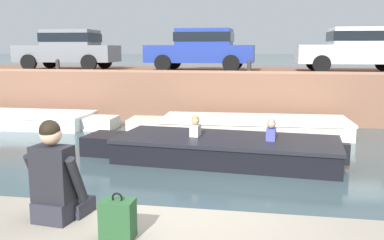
{
  "coord_description": "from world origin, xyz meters",
  "views": [
    {
      "loc": [
        0.86,
        -4.07,
        2.54
      ],
      "look_at": [
        -0.48,
        3.6,
        1.24
      ],
      "focal_mm": 40.0,
      "sensor_mm": 36.0,
      "label": 1
    }
  ],
  "objects_px": {
    "motorboat_passing": "(217,149)",
    "backpack_on_ledge": "(118,219)",
    "boat_moored_central_cream": "(245,126)",
    "person_seated_left": "(56,181)",
    "boat_moored_west_white": "(25,119)",
    "car_centre_white": "(357,48)",
    "mooring_bollard_west": "(58,65)",
    "car_leftmost_grey": "(69,48)",
    "car_left_inner_blue": "(202,48)",
    "bottle_drink": "(39,205)",
    "mooring_bollard_mid": "(249,66)"
  },
  "relations": [
    {
      "from": "motorboat_passing",
      "to": "backpack_on_ledge",
      "type": "xyz_separation_m",
      "value": [
        -0.12,
        -6.23,
        0.83
      ]
    },
    {
      "from": "boat_moored_central_cream",
      "to": "person_seated_left",
      "type": "xyz_separation_m",
      "value": [
        -1.31,
        -9.19,
        1.07
      ]
    },
    {
      "from": "mooring_bollard_west",
      "to": "mooring_bollard_mid",
      "type": "distance_m",
      "value": 6.92
    },
    {
      "from": "boat_moored_west_white",
      "to": "boat_moored_central_cream",
      "type": "relative_size",
      "value": 0.87
    },
    {
      "from": "car_centre_white",
      "to": "boat_moored_west_white",
      "type": "bearing_deg",
      "value": -163.62
    },
    {
      "from": "car_left_inner_blue",
      "to": "person_seated_left",
      "type": "height_order",
      "value": "car_left_inner_blue"
    },
    {
      "from": "boat_moored_west_white",
      "to": "bottle_drink",
      "type": "bearing_deg",
      "value": -58.02
    },
    {
      "from": "boat_moored_west_white",
      "to": "car_leftmost_grey",
      "type": "height_order",
      "value": "car_leftmost_grey"
    },
    {
      "from": "car_centre_white",
      "to": "car_leftmost_grey",
      "type": "bearing_deg",
      "value": 180.0
    },
    {
      "from": "boat_moored_west_white",
      "to": "boat_moored_central_cream",
      "type": "xyz_separation_m",
      "value": [
        7.24,
        -0.01,
        0.01
      ]
    },
    {
      "from": "motorboat_passing",
      "to": "mooring_bollard_mid",
      "type": "xyz_separation_m",
      "value": [
        0.5,
        5.08,
        1.69
      ]
    },
    {
      "from": "boat_moored_central_cream",
      "to": "car_leftmost_grey",
      "type": "distance_m",
      "value": 8.16
    },
    {
      "from": "car_left_inner_blue",
      "to": "car_leftmost_grey",
      "type": "bearing_deg",
      "value": 179.96
    },
    {
      "from": "person_seated_left",
      "to": "boat_moored_west_white",
      "type": "bearing_deg",
      "value": 122.82
    },
    {
      "from": "car_left_inner_blue",
      "to": "backpack_on_ledge",
      "type": "bearing_deg",
      "value": -84.58
    },
    {
      "from": "boat_moored_central_cream",
      "to": "bottle_drink",
      "type": "bearing_deg",
      "value": -99.55
    },
    {
      "from": "car_leftmost_grey",
      "to": "backpack_on_ledge",
      "type": "relative_size",
      "value": 9.6
    },
    {
      "from": "car_centre_white",
      "to": "bottle_drink",
      "type": "height_order",
      "value": "car_centre_white"
    },
    {
      "from": "car_left_inner_blue",
      "to": "person_seated_left",
      "type": "distance_m",
      "value": 12.5
    },
    {
      "from": "backpack_on_ledge",
      "to": "car_leftmost_grey",
      "type": "bearing_deg",
      "value": 117.13
    },
    {
      "from": "car_left_inner_blue",
      "to": "car_centre_white",
      "type": "height_order",
      "value": "same"
    },
    {
      "from": "bottle_drink",
      "to": "backpack_on_ledge",
      "type": "bearing_deg",
      "value": -20.89
    },
    {
      "from": "car_left_inner_blue",
      "to": "mooring_bollard_mid",
      "type": "distance_m",
      "value": 2.38
    },
    {
      "from": "backpack_on_ledge",
      "to": "car_left_inner_blue",
      "type": "bearing_deg",
      "value": 95.42
    },
    {
      "from": "boat_moored_central_cream",
      "to": "car_left_inner_blue",
      "type": "distance_m",
      "value": 4.37
    },
    {
      "from": "boat_moored_central_cream",
      "to": "person_seated_left",
      "type": "bearing_deg",
      "value": -98.09
    },
    {
      "from": "car_left_inner_blue",
      "to": "bottle_drink",
      "type": "height_order",
      "value": "car_left_inner_blue"
    },
    {
      "from": "boat_moored_west_white",
      "to": "car_leftmost_grey",
      "type": "distance_m",
      "value": 3.98
    },
    {
      "from": "mooring_bollard_west",
      "to": "backpack_on_ledge",
      "type": "bearing_deg",
      "value": -60.84
    },
    {
      "from": "mooring_bollard_mid",
      "to": "car_centre_white",
      "type": "bearing_deg",
      "value": 20.98
    },
    {
      "from": "car_left_inner_blue",
      "to": "mooring_bollard_west",
      "type": "height_order",
      "value": "car_left_inner_blue"
    },
    {
      "from": "boat_moored_central_cream",
      "to": "backpack_on_ledge",
      "type": "xyz_separation_m",
      "value": [
        -0.6,
        -9.49,
        0.86
      ]
    },
    {
      "from": "car_centre_white",
      "to": "mooring_bollard_mid",
      "type": "relative_size",
      "value": 9.2
    },
    {
      "from": "boat_moored_west_white",
      "to": "car_leftmost_grey",
      "type": "relative_size",
      "value": 1.48
    },
    {
      "from": "bottle_drink",
      "to": "backpack_on_ledge",
      "type": "distance_m",
      "value": 1.01
    },
    {
      "from": "motorboat_passing",
      "to": "mooring_bollard_west",
      "type": "height_order",
      "value": "mooring_bollard_west"
    },
    {
      "from": "car_left_inner_blue",
      "to": "mooring_bollard_west",
      "type": "bearing_deg",
      "value": -164.54
    },
    {
      "from": "car_centre_white",
      "to": "person_seated_left",
      "type": "height_order",
      "value": "car_centre_white"
    },
    {
      "from": "car_centre_white",
      "to": "mooring_bollard_west",
      "type": "distance_m",
      "value": 10.72
    },
    {
      "from": "person_seated_left",
      "to": "bottle_drink",
      "type": "distance_m",
      "value": 0.37
    },
    {
      "from": "car_left_inner_blue",
      "to": "boat_moored_west_white",
      "type": "bearing_deg",
      "value": -149.4
    },
    {
      "from": "boat_moored_central_cream",
      "to": "bottle_drink",
      "type": "height_order",
      "value": "bottle_drink"
    },
    {
      "from": "boat_moored_central_cream",
      "to": "mooring_bollard_west",
      "type": "xyz_separation_m",
      "value": [
        -6.91,
        1.82,
        1.72
      ]
    },
    {
      "from": "car_leftmost_grey",
      "to": "mooring_bollard_mid",
      "type": "height_order",
      "value": "car_leftmost_grey"
    },
    {
      "from": "person_seated_left",
      "to": "backpack_on_ledge",
      "type": "relative_size",
      "value": 2.37
    },
    {
      "from": "car_leftmost_grey",
      "to": "person_seated_left",
      "type": "relative_size",
      "value": 4.06
    },
    {
      "from": "car_leftmost_grey",
      "to": "car_centre_white",
      "type": "height_order",
      "value": "same"
    },
    {
      "from": "bottle_drink",
      "to": "backpack_on_ledge",
      "type": "xyz_separation_m",
      "value": [
        0.94,
        -0.36,
        0.07
      ]
    },
    {
      "from": "car_centre_white",
      "to": "bottle_drink",
      "type": "bearing_deg",
      "value": -112.98
    },
    {
      "from": "boat_moored_west_white",
      "to": "backpack_on_ledge",
      "type": "distance_m",
      "value": 11.63
    }
  ]
}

